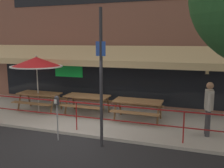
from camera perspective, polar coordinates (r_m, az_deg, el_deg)
ground_plane at (r=8.41m, az=-8.97°, el=-11.60°), size 120.00×120.00×0.00m
patio_deck at (r=10.10m, az=-3.67°, el=-7.50°), size 15.00×4.00×0.10m
restaurant_building at (r=11.76m, az=0.37°, el=13.66°), size 15.00×1.60×7.74m
patio_railing at (r=8.41m, az=-8.16°, el=-5.84°), size 13.84×0.04×0.97m
picnic_table_left at (r=11.15m, az=-16.24°, el=-2.75°), size 1.80×1.42×0.76m
picnic_table_centre at (r=10.25m, az=-5.69°, el=-3.48°), size 1.80×1.42×0.76m
picnic_table_right at (r=9.41m, az=5.95°, el=-4.68°), size 1.80×1.42×0.76m
patio_umbrella_left at (r=10.86m, az=-16.88°, el=4.78°), size 2.14×2.14×2.38m
pedestrian_walking at (r=8.35m, az=21.23°, el=-4.71°), size 0.25×0.62×1.71m
parking_meter_far at (r=7.78m, az=-12.50°, el=-4.60°), size 0.15×0.16×1.42m
street_sign_pole at (r=7.00m, az=-2.50°, el=1.41°), size 0.28×0.09×3.95m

